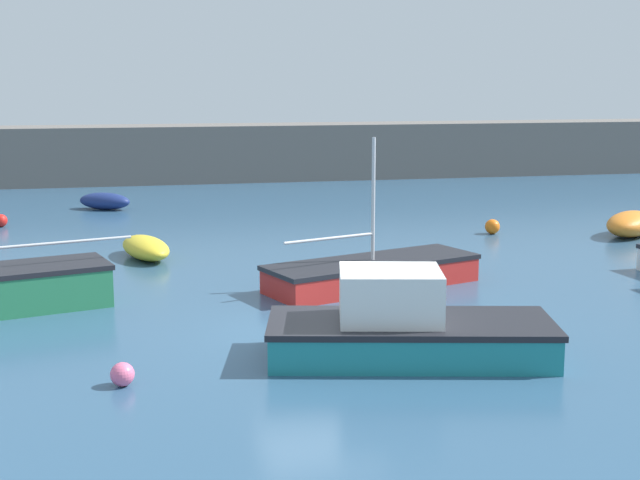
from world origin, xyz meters
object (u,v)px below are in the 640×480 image
object	(u,v)px
motorboat_with_cabin	(405,328)
fishing_dinghy_green	(105,201)
mooring_buoy_pink	(122,374)
rowboat_blue_near	(146,248)
rowboat_white_midwater	(631,224)
mooring_buoy_red	(1,220)
mooring_buoy_orange	(492,227)
sailboat_short_mast	(372,273)

from	to	relation	value
motorboat_with_cabin	fishing_dinghy_green	world-z (taller)	motorboat_with_cabin
motorboat_with_cabin	mooring_buoy_pink	world-z (taller)	motorboat_with_cabin
rowboat_blue_near	motorboat_with_cabin	size ratio (longest dim) A/B	0.51
rowboat_white_midwater	mooring_buoy_red	world-z (taller)	rowboat_white_midwater
mooring_buoy_pink	mooring_buoy_orange	bearing A→B (deg)	46.26
rowboat_white_midwater	mooring_buoy_orange	world-z (taller)	rowboat_white_midwater
sailboat_short_mast	rowboat_white_midwater	world-z (taller)	sailboat_short_mast
fishing_dinghy_green	mooring_buoy_red	size ratio (longest dim) A/B	5.23
mooring_buoy_orange	mooring_buoy_pink	bearing A→B (deg)	-133.74
mooring_buoy_pink	rowboat_white_midwater	bearing A→B (deg)	34.56
fishing_dinghy_green	motorboat_with_cabin	bearing A→B (deg)	136.02
mooring_buoy_orange	sailboat_short_mast	bearing A→B (deg)	-132.57
rowboat_white_midwater	rowboat_blue_near	xyz separation A→B (m)	(-16.41, -0.39, -0.10)
sailboat_short_mast	rowboat_white_midwater	distance (m)	12.02
mooring_buoy_red	mooring_buoy_pink	world-z (taller)	mooring_buoy_red
rowboat_blue_near	mooring_buoy_red	bearing A→B (deg)	20.08
mooring_buoy_pink	mooring_buoy_red	bearing A→B (deg)	103.26
motorboat_with_cabin	mooring_buoy_orange	distance (m)	14.64
sailboat_short_mast	rowboat_blue_near	xyz separation A→B (m)	(-5.67, 5.02, -0.04)
sailboat_short_mast	rowboat_blue_near	size ratio (longest dim) A/B	2.01
sailboat_short_mast	motorboat_with_cabin	bearing A→B (deg)	-118.78
motorboat_with_cabin	mooring_buoy_red	distance (m)	20.40
rowboat_white_midwater	mooring_buoy_orange	distance (m)	4.71
mooring_buoy_orange	mooring_buoy_red	bearing A→B (deg)	162.81
sailboat_short_mast	mooring_buoy_orange	world-z (taller)	sailboat_short_mast
rowboat_white_midwater	fishing_dinghy_green	size ratio (longest dim) A/B	1.25
sailboat_short_mast	rowboat_white_midwater	xyz separation A→B (m)	(10.74, 5.40, 0.06)
rowboat_blue_near	fishing_dinghy_green	size ratio (longest dim) A/B	1.23
rowboat_blue_near	mooring_buoy_pink	distance (m)	11.41
fishing_dinghy_green	mooring_buoy_red	distance (m)	5.15
rowboat_blue_near	mooring_buoy_orange	size ratio (longest dim) A/B	5.82
sailboat_short_mast	rowboat_blue_near	distance (m)	7.57
rowboat_blue_near	mooring_buoy_pink	world-z (taller)	rowboat_blue_near
rowboat_blue_near	mooring_buoy_red	xyz separation A→B (m)	(-5.02, 7.02, -0.10)
sailboat_short_mast	mooring_buoy_pink	xyz separation A→B (m)	(-6.36, -6.37, -0.16)
rowboat_blue_near	motorboat_with_cabin	distance (m)	11.89
mooring_buoy_red	rowboat_white_midwater	bearing A→B (deg)	-17.19
rowboat_blue_near	motorboat_with_cabin	xyz separation A→B (m)	(4.66, -10.94, 0.28)
rowboat_blue_near	fishing_dinghy_green	world-z (taller)	fishing_dinghy_green
sailboat_short_mast	mooring_buoy_red	distance (m)	16.10
rowboat_white_midwater	mooring_buoy_red	bearing A→B (deg)	-59.06
motorboat_with_cabin	mooring_buoy_pink	size ratio (longest dim) A/B	13.64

